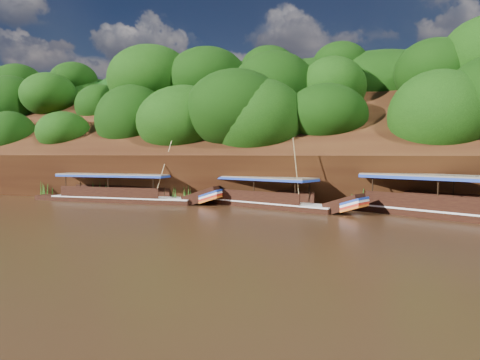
% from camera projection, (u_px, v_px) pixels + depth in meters
% --- Properties ---
extents(ground, '(160.00, 160.00, 0.00)m').
position_uv_depth(ground, '(209.00, 223.00, 26.10)').
color(ground, black).
rests_on(ground, ground).
extents(riverbank, '(120.00, 30.06, 19.40)m').
position_uv_depth(riverbank, '(295.00, 173.00, 47.48)').
color(riverbank, black).
rests_on(riverbank, ground).
extents(boat_0, '(14.94, 9.56, 7.25)m').
position_uv_depth(boat_0, '(474.00, 211.00, 27.13)').
color(boat_0, black).
rests_on(boat_0, ground).
extents(boat_1, '(12.50, 6.18, 5.35)m').
position_uv_depth(boat_1, '(276.00, 201.00, 33.37)').
color(boat_1, black).
rests_on(boat_1, ground).
extents(boat_2, '(14.43, 2.52, 5.30)m').
position_uv_depth(boat_2, '(131.00, 196.00, 37.25)').
color(boat_2, black).
rests_on(boat_2, ground).
extents(reeds, '(48.65, 2.39, 2.24)m').
position_uv_depth(reeds, '(215.00, 192.00, 36.12)').
color(reeds, '#245615').
rests_on(reeds, ground).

